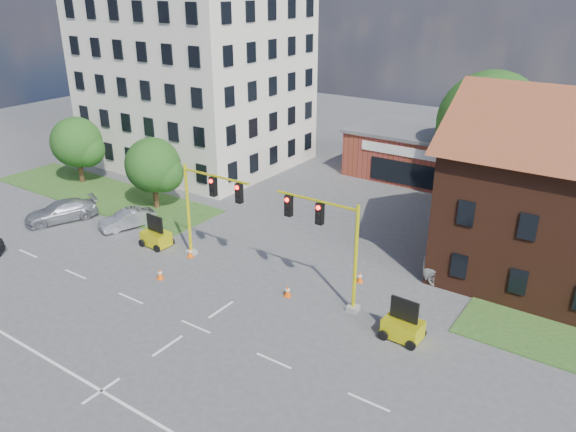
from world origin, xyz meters
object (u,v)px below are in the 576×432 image
at_px(trailer_west, 156,237).
at_px(trailer_east, 403,327).
at_px(signal_mast_east, 329,238).
at_px(pickup_white, 473,270).
at_px(signal_mast_west, 207,204).

bearing_deg(trailer_west, trailer_east, 0.39).
distance_m(signal_mast_east, trailer_east, 5.94).
xyz_separation_m(trailer_west, trailer_east, (18.11, -0.52, 0.01)).
bearing_deg(trailer_east, pickup_white, 84.24).
height_order(signal_mast_west, trailer_east, signal_mast_west).
height_order(signal_mast_west, pickup_white, signal_mast_west).
xyz_separation_m(signal_mast_east, trailer_west, (-13.21, -0.35, -3.26)).
height_order(signal_mast_east, trailer_east, signal_mast_east).
bearing_deg(trailer_west, signal_mast_west, 6.50).
relative_size(signal_mast_east, trailer_east, 2.88).
distance_m(signal_mast_west, signal_mast_east, 8.71).
bearing_deg(trailer_east, trailer_west, -179.61).
distance_m(signal_mast_east, trailer_west, 13.61).
relative_size(signal_mast_west, trailer_west, 2.92).
bearing_deg(signal_mast_west, signal_mast_east, 0.00).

